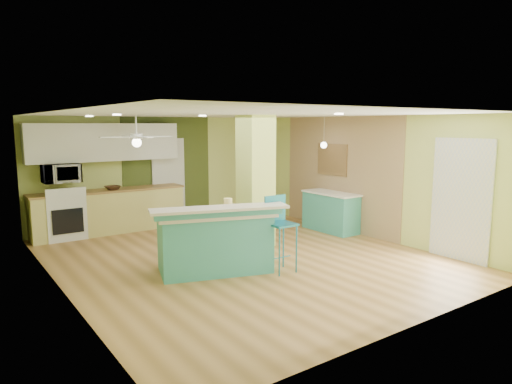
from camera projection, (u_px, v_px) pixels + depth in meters
floor at (242, 257)px, 8.10m from camera, size 6.00×7.00×0.01m
ceiling at (241, 114)px, 7.73m from camera, size 6.00×7.00×0.01m
wall_back at (160, 171)px, 10.74m from camera, size 6.00×0.01×2.50m
wall_front at (415, 222)px, 5.08m from camera, size 6.00×0.01×2.50m
wall_left at (58, 204)px, 6.19m from camera, size 0.01×7.00×2.50m
wall_right at (360, 176)px, 9.63m from camera, size 0.01×7.00×2.50m
wood_panel at (339, 173)px, 10.10m from camera, size 0.02×3.40×2.50m
olive_accent at (168, 170)px, 10.84m from camera, size 2.20×0.02×2.50m
interior_door at (169, 181)px, 10.86m from camera, size 0.82×0.05×2.00m
french_door at (461, 200)px, 7.78m from camera, size 0.04×1.08×2.10m
column at (256, 181)px, 8.69m from camera, size 0.55×0.55×2.50m
kitchen_run at (110, 211)px, 9.87m from camera, size 3.25×0.63×0.94m
stove at (64, 217)px, 9.32m from camera, size 0.76×0.66×1.08m
upper_cabinets at (105, 142)px, 9.75m from camera, size 3.20×0.34×0.80m
microwave at (61, 173)px, 9.19m from camera, size 0.70×0.48×0.39m
ceiling_fan at (137, 137)px, 8.78m from camera, size 1.41×1.41×0.61m
pendant_lamp at (324, 145)px, 9.94m from camera, size 0.14×0.14×0.69m
wall_decor at (332, 159)px, 10.21m from camera, size 0.03×0.90×0.70m
peninsula at (215, 240)px, 7.24m from camera, size 2.19×1.63×1.11m
bar_stool at (279, 221)px, 7.23m from camera, size 0.41×0.41×1.21m
side_counter at (331, 212)px, 10.01m from camera, size 0.57×1.33×0.86m
fruit_bowl at (113, 188)px, 9.77m from camera, size 0.35×0.35×0.08m
canister at (228, 203)px, 7.53m from camera, size 0.14×0.14×0.16m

